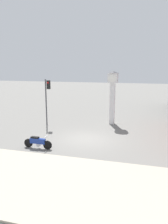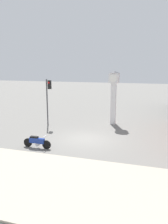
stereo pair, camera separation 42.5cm
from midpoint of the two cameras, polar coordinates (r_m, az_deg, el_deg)
ground_plane at (r=17.00m, az=1.26°, el=-7.13°), size 120.00×120.00×0.00m
sidewalk_strip at (r=11.20m, az=-8.54°, el=-17.53°), size 36.00×6.00×0.10m
motorcycle at (r=15.44m, az=-11.42°, el=-7.63°), size 2.06×0.44×0.91m
clock_tower at (r=21.06m, az=8.34°, el=5.77°), size 1.08×1.08×5.11m
traffic_light at (r=20.63m, az=-8.74°, el=4.67°), size 0.50×0.35×4.37m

